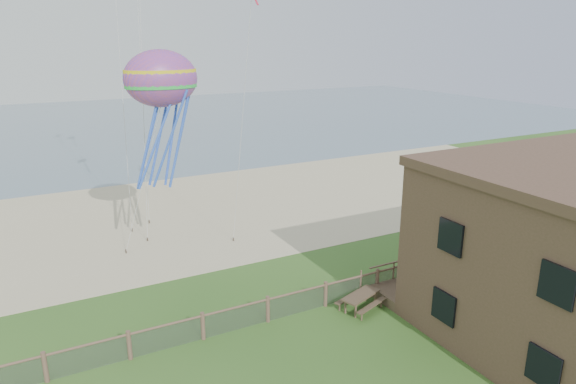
# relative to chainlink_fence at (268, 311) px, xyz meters

# --- Properties ---
(sand_beach) EXTENTS (72.00, 20.00, 0.02)m
(sand_beach) POSITION_rel_chainlink_fence_xyz_m (0.00, 16.00, -0.55)
(sand_beach) COLOR #BCAE88
(sand_beach) RESTS_ON ground
(ocean) EXTENTS (160.00, 68.00, 0.02)m
(ocean) POSITION_rel_chainlink_fence_xyz_m (0.00, 60.00, -0.55)
(ocean) COLOR slate
(ocean) RESTS_ON ground
(chainlink_fence) EXTENTS (36.20, 0.20, 1.25)m
(chainlink_fence) POSITION_rel_chainlink_fence_xyz_m (0.00, 0.00, 0.00)
(chainlink_fence) COLOR brown
(chainlink_fence) RESTS_ON ground
(motel_deck) EXTENTS (15.00, 2.00, 0.50)m
(motel_deck) POSITION_rel_chainlink_fence_xyz_m (13.00, -1.00, -0.30)
(motel_deck) COLOR brown
(motel_deck) RESTS_ON ground
(picnic_table) EXTENTS (2.43, 2.12, 0.86)m
(picnic_table) POSITION_rel_chainlink_fence_xyz_m (4.30, -1.00, -0.12)
(picnic_table) COLOR brown
(picnic_table) RESTS_ON ground
(octopus_kite) EXTENTS (3.93, 3.02, 7.47)m
(octopus_kite) POSITION_rel_chainlink_fence_xyz_m (-2.11, 7.74, 7.74)
(octopus_kite) COLOR orange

